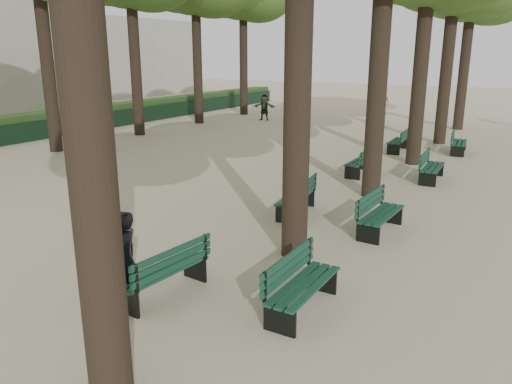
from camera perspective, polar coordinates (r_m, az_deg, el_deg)
The scene contains 16 objects.
ground at distance 8.85m, azimuth -13.54°, elevation -11.56°, with size 120.00×120.00×0.00m, color beige.
bench_left_0 at distance 8.69m, azimuth -10.57°, elevation -9.91°, with size 0.75×1.85×0.92m.
bench_left_1 at distance 12.72m, azimuth 4.57°, elevation -1.35°, with size 0.81×1.86×0.92m.
bench_left_2 at distance 17.20m, azimuth 11.83°, elevation 2.86°, with size 0.57×1.80×0.92m.
bench_left_3 at distance 21.64m, azimuth 15.86°, elevation 5.18°, with size 0.67×1.83×0.92m.
bench_right_0 at distance 8.10m, azimuth 5.39°, elevation -11.66°, with size 0.58×1.80×0.92m.
bench_right_1 at distance 11.73m, azimuth 14.04°, elevation -3.27°, with size 0.65×1.82×0.92m.
bench_right_2 at distance 16.97m, azimuth 19.44°, elevation 2.12°, with size 0.65×1.82×0.92m.
bench_right_3 at distance 22.05m, azimuth 22.15°, elevation 4.81°, with size 0.75×1.85×0.92m.
man_with_map at distance 8.28m, azimuth -14.79°, elevation -7.46°, with size 0.64×0.68×1.60m.
pedestrian_a at distance 29.16m, azimuth 13.98°, elevation 8.86°, with size 0.75×0.31×1.53m, color #262628.
pedestrian_d at distance 34.97m, azimuth 14.36°, elevation 9.91°, with size 0.76×0.31×1.55m, color #262628.
pedestrian_e at distance 30.73m, azimuth 0.96°, elevation 9.64°, with size 1.42×0.31×1.53m, color #262628.
fence at distance 26.67m, azimuth -20.90°, elevation 7.02°, with size 0.08×42.00×0.90m, color black.
hedge at distance 27.20m, azimuth -21.88°, elevation 7.39°, with size 1.20×42.00×1.20m, color #1F4116.
building_far at distance 52.49m, azimuth -17.66°, elevation 14.41°, with size 12.00×16.00×7.00m, color #B7B2A3.
Camera 1 is at (5.60, -5.57, 3.98)m, focal length 35.00 mm.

